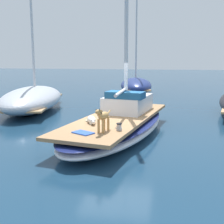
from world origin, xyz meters
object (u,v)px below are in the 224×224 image
sailboat_main (117,126)px  moored_boat_far_astern (136,85)px  dog_tan (103,117)px  moored_boat_port_side (32,98)px  deck_towel (83,133)px  dog_white (92,120)px  deck_winch (119,127)px  coiled_rope (91,121)px

sailboat_main → moored_boat_far_astern: 12.73m
dog_tan → moored_boat_port_side: (-5.14, 6.31, -0.47)m
deck_towel → sailboat_main: bearing=77.7°
deck_towel → moored_boat_port_side: 8.05m
dog_white → moored_boat_far_astern: (-0.12, 13.86, -0.16)m
dog_white → deck_winch: bearing=-37.3°
dog_white → coiled_rope: (-0.11, 0.28, -0.08)m
dog_tan → deck_towel: (-0.49, -0.27, -0.41)m
sailboat_main → dog_white: 1.38m
deck_winch → coiled_rope: 1.53m
moored_boat_far_astern → deck_towel: bearing=-89.2°
dog_white → moored_boat_far_astern: bearing=90.5°
moored_boat_far_astern → moored_boat_port_side: 9.64m
deck_winch → coiled_rope: bearing=136.8°
dog_tan → moored_boat_far_astern: (-0.71, 14.87, -0.47)m
coiled_rope → moored_boat_far_astern: (-0.01, 13.58, -0.07)m
sailboat_main → dog_tan: bearing=-91.0°
dog_white → moored_boat_port_side: moored_boat_port_side is taller
moored_boat_port_side → moored_boat_far_astern: bearing=62.6°
deck_winch → deck_towel: size_ratio=0.38×
dog_tan → coiled_rope: dog_tan is taller
sailboat_main → coiled_rope: size_ratio=23.36×
dog_white → dog_tan: 1.21m
sailboat_main → deck_winch: 2.00m
coiled_rope → sailboat_main: bearing=50.1°
dog_white → coiled_rope: size_ratio=2.80×
dog_tan → deck_towel: dog_tan is taller
sailboat_main → moored_boat_port_side: 6.64m
dog_white → dog_tan: size_ratio=0.97×
dog_tan → moored_boat_far_astern: size_ratio=0.13×
sailboat_main → moored_boat_port_side: bearing=141.4°
dog_tan → moored_boat_port_side: moored_boat_port_side is taller
deck_winch → moored_boat_far_astern: size_ratio=0.03×
dog_white → deck_towel: (0.09, -1.27, -0.09)m
sailboat_main → coiled_rope: 1.19m
coiled_rope → moored_boat_port_side: (-4.45, 5.02, -0.07)m
sailboat_main → dog_tan: dog_tan is taller
deck_winch → moored_boat_far_astern: (-1.12, 14.63, -0.15)m
dog_tan → moored_boat_far_astern: bearing=92.7°
sailboat_main → moored_boat_port_side: size_ratio=1.00×
deck_towel → moored_boat_far_astern: size_ratio=0.08×
dog_white → deck_winch: 1.26m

